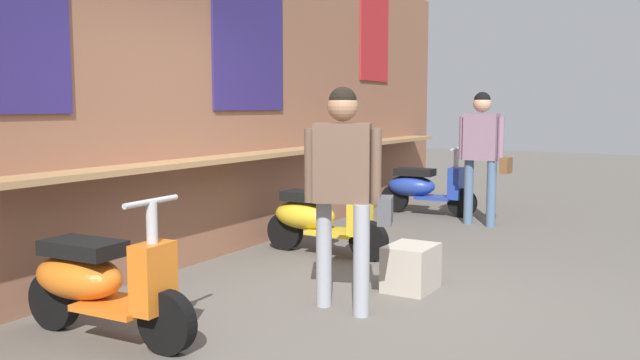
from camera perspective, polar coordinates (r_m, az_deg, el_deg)
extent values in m
plane|color=#605B54|center=(5.17, 2.27, -10.82)|extent=(37.51, 37.51, 0.00)
cube|color=#8C5B44|center=(6.15, -14.77, 7.51)|extent=(13.39, 0.25, 3.35)
cube|color=#A87F51|center=(5.96, -12.50, 1.34)|extent=(12.06, 0.36, 0.05)
cube|color=navy|center=(7.16, -6.13, 12.74)|extent=(1.23, 0.02, 1.67)
cube|color=#B22328|center=(9.85, 4.76, 12.45)|extent=(0.92, 0.02, 1.34)
ellipsoid|color=orange|center=(4.72, -20.17, -7.86)|extent=(0.41, 0.71, 0.30)
cube|color=black|center=(4.64, -19.85, -5.56)|extent=(0.32, 0.56, 0.10)
cube|color=orange|center=(4.52, -17.05, -10.37)|extent=(0.40, 0.51, 0.04)
cube|color=orange|center=(4.26, -14.24, -8.23)|extent=(0.29, 0.17, 0.44)
cylinder|color=#B7B7BC|center=(4.23, -14.29, -6.52)|extent=(0.07, 0.07, 0.70)
cylinder|color=#B7B7BC|center=(4.16, -14.42, -1.82)|extent=(0.46, 0.05, 0.04)
cylinder|color=black|center=(4.27, -13.12, -11.94)|extent=(0.12, 0.40, 0.40)
cylinder|color=black|center=(4.96, -22.06, -9.66)|extent=(0.12, 0.40, 0.40)
ellipsoid|color=gold|center=(6.91, -1.32, -3.03)|extent=(0.39, 0.71, 0.30)
cube|color=black|center=(6.86, -0.97, -1.42)|extent=(0.31, 0.55, 0.10)
cube|color=gold|center=(6.76, 1.20, -4.53)|extent=(0.39, 0.51, 0.04)
cube|color=gold|center=(6.59, 3.48, -2.90)|extent=(0.28, 0.16, 0.44)
cylinder|color=#B7B7BC|center=(6.57, 3.49, -1.78)|extent=(0.07, 0.07, 0.70)
cylinder|color=#B7B7BC|center=(6.53, 3.51, 1.27)|extent=(0.46, 0.04, 0.04)
cylinder|color=black|center=(6.59, 4.24, -5.28)|extent=(0.11, 0.40, 0.40)
cylinder|color=black|center=(7.08, -3.04, -4.46)|extent=(0.11, 0.40, 0.40)
ellipsoid|color=#233D9E|center=(9.54, 7.91, -0.49)|extent=(0.41, 0.71, 0.30)
cube|color=black|center=(9.50, 8.22, 0.69)|extent=(0.32, 0.56, 0.10)
cube|color=#233D9E|center=(9.45, 9.90, -1.51)|extent=(0.40, 0.51, 0.04)
cube|color=#233D9E|center=(9.33, 11.68, -0.28)|extent=(0.29, 0.17, 0.44)
cylinder|color=#B7B7BC|center=(9.32, 11.69, 0.51)|extent=(0.07, 0.07, 0.70)
cylinder|color=#B7B7BC|center=(9.29, 11.74, 2.66)|extent=(0.46, 0.05, 0.04)
cylinder|color=black|center=(9.34, 12.23, -1.96)|extent=(0.11, 0.40, 0.40)
cylinder|color=black|center=(9.65, 6.50, -1.59)|extent=(0.11, 0.40, 0.40)
cylinder|color=#999EA8|center=(5.06, 0.34, -6.38)|extent=(0.12, 0.12, 0.83)
cylinder|color=#999EA8|center=(4.83, 3.61, -7.00)|extent=(0.12, 0.12, 0.83)
cube|color=brown|center=(4.83, 1.97, 1.49)|extent=(0.33, 0.46, 0.58)
sphere|color=#A37556|center=(4.82, 1.99, 6.41)|extent=(0.22, 0.22, 0.22)
sphere|color=black|center=(4.82, 1.99, 6.88)|extent=(0.21, 0.21, 0.21)
cylinder|color=brown|center=(4.88, -0.90, 1.26)|extent=(0.08, 0.08, 0.55)
cylinder|color=brown|center=(4.81, 4.87, 1.17)|extent=(0.08, 0.08, 0.55)
cube|color=#4C4C51|center=(4.86, 5.68, -2.65)|extent=(0.28, 0.18, 0.20)
cylinder|color=slate|center=(8.82, 12.75, -1.00)|extent=(0.12, 0.12, 0.85)
cylinder|color=slate|center=(8.67, 14.62, -1.17)|extent=(0.12, 0.12, 0.85)
cube|color=gray|center=(8.68, 13.80, 3.65)|extent=(0.21, 0.43, 0.60)
sphere|color=tan|center=(8.67, 13.88, 6.47)|extent=(0.23, 0.23, 0.23)
sphere|color=black|center=(8.67, 13.89, 6.73)|extent=(0.21, 0.21, 0.21)
cylinder|color=gray|center=(8.76, 12.22, 3.57)|extent=(0.08, 0.08, 0.56)
cylinder|color=gray|center=(8.61, 15.40, 3.44)|extent=(0.08, 0.08, 0.56)
cube|color=brown|center=(8.63, 15.82, 1.22)|extent=(0.26, 0.10, 0.20)
cube|color=#B2A899|center=(5.60, 7.90, -7.52)|extent=(0.47, 0.38, 0.38)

